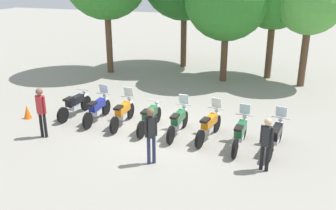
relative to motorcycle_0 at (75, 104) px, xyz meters
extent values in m
plane|color=gray|center=(3.99, -0.39, -0.50)|extent=(80.00, 80.00, 0.00)
cylinder|color=black|center=(0.06, 0.74, -0.18)|extent=(0.15, 0.65, 0.64)
cylinder|color=black|center=(-0.06, -0.80, -0.18)|extent=(0.15, 0.65, 0.64)
cube|color=silver|center=(0.06, 0.74, 0.16)|extent=(0.15, 0.37, 0.04)
cube|color=black|center=(0.00, 0.02, 0.17)|extent=(0.33, 0.97, 0.30)
cube|color=silver|center=(0.00, -0.03, -0.10)|extent=(0.25, 0.42, 0.24)
cube|color=black|center=(-0.02, -0.38, 0.36)|extent=(0.27, 0.46, 0.08)
cylinder|color=silver|center=(0.05, 0.65, 0.13)|extent=(0.07, 0.23, 0.64)
cylinder|color=silver|center=(0.04, 0.56, 0.47)|extent=(0.62, 0.08, 0.04)
sphere|color=silver|center=(0.05, 0.69, 0.35)|extent=(0.17, 0.17, 0.16)
cylinder|color=silver|center=(-0.18, -0.32, -0.16)|extent=(0.12, 0.70, 0.07)
cylinder|color=black|center=(1.12, 0.55, -0.18)|extent=(0.11, 0.64, 0.64)
cylinder|color=black|center=(1.16, -1.00, -0.18)|extent=(0.11, 0.64, 0.64)
cube|color=silver|center=(1.12, 0.55, 0.16)|extent=(0.13, 0.36, 0.04)
cube|color=navy|center=(1.14, -0.17, 0.17)|extent=(0.28, 0.96, 0.30)
cube|color=silver|center=(1.14, -0.22, -0.10)|extent=(0.23, 0.40, 0.24)
cube|color=black|center=(1.15, -0.57, 0.36)|extent=(0.25, 0.45, 0.08)
cylinder|color=silver|center=(1.13, 0.46, 0.13)|extent=(0.05, 0.23, 0.64)
cylinder|color=silver|center=(1.13, 0.37, 0.47)|extent=(0.62, 0.05, 0.04)
sphere|color=silver|center=(1.13, 0.50, 0.35)|extent=(0.16, 0.16, 0.16)
cylinder|color=silver|center=(0.99, -0.53, -0.16)|extent=(0.09, 0.70, 0.07)
cube|color=silver|center=(1.13, 0.43, 0.67)|extent=(0.36, 0.14, 0.39)
cylinder|color=black|center=(2.25, 0.48, -0.18)|extent=(0.12, 0.64, 0.64)
cylinder|color=black|center=(2.31, -1.07, -0.18)|extent=(0.12, 0.64, 0.64)
cube|color=silver|center=(2.25, 0.48, 0.16)|extent=(0.13, 0.36, 0.04)
cube|color=orange|center=(2.28, -0.24, 0.17)|extent=(0.29, 0.96, 0.30)
cube|color=silver|center=(2.28, -0.29, -0.10)|extent=(0.23, 0.41, 0.24)
cube|color=black|center=(2.30, -0.64, 0.36)|extent=(0.26, 0.45, 0.08)
cylinder|color=silver|center=(2.26, 0.39, 0.13)|extent=(0.06, 0.23, 0.64)
cylinder|color=silver|center=(2.26, 0.30, 0.47)|extent=(0.62, 0.06, 0.04)
sphere|color=silver|center=(2.26, 0.43, 0.35)|extent=(0.17, 0.17, 0.16)
cylinder|color=silver|center=(2.13, -0.60, -0.16)|extent=(0.10, 0.70, 0.07)
cube|color=silver|center=(2.26, 0.36, 0.67)|extent=(0.36, 0.15, 0.39)
cylinder|color=black|center=(3.44, 0.42, -0.18)|extent=(0.11, 0.64, 0.64)
cylinder|color=black|center=(3.41, -1.13, -0.18)|extent=(0.11, 0.64, 0.64)
cube|color=silver|center=(3.44, 0.42, 0.16)|extent=(0.13, 0.36, 0.04)
cube|color=#1E6033|center=(3.42, -0.31, 0.17)|extent=(0.28, 0.96, 0.30)
cube|color=silver|center=(3.42, -0.36, -0.10)|extent=(0.23, 0.40, 0.24)
cube|color=black|center=(3.42, -0.71, 0.36)|extent=(0.25, 0.45, 0.08)
cylinder|color=silver|center=(3.44, 0.33, 0.13)|extent=(0.06, 0.23, 0.64)
cylinder|color=silver|center=(3.44, 0.24, 0.47)|extent=(0.62, 0.05, 0.04)
sphere|color=silver|center=(3.44, 0.37, 0.35)|extent=(0.16, 0.16, 0.16)
cylinder|color=silver|center=(3.26, -0.66, -0.16)|extent=(0.09, 0.70, 0.07)
cylinder|color=black|center=(4.58, 0.32, -0.18)|extent=(0.12, 0.64, 0.64)
cylinder|color=black|center=(4.55, -1.22, -0.18)|extent=(0.12, 0.64, 0.64)
cube|color=silver|center=(4.58, 0.32, 0.16)|extent=(0.13, 0.36, 0.04)
cube|color=#1E6033|center=(4.57, -0.40, 0.17)|extent=(0.28, 0.96, 0.30)
cube|color=silver|center=(4.56, -0.45, -0.10)|extent=(0.23, 0.41, 0.24)
cube|color=black|center=(4.56, -0.80, 0.36)|extent=(0.25, 0.45, 0.08)
cylinder|color=silver|center=(4.58, 0.23, 0.13)|extent=(0.06, 0.23, 0.64)
cylinder|color=silver|center=(4.58, 0.14, 0.47)|extent=(0.62, 0.05, 0.04)
sphere|color=silver|center=(4.58, 0.27, 0.35)|extent=(0.16, 0.16, 0.16)
cylinder|color=silver|center=(4.40, -0.75, -0.16)|extent=(0.09, 0.70, 0.07)
cube|color=silver|center=(4.58, 0.20, 0.67)|extent=(0.36, 0.14, 0.39)
cylinder|color=black|center=(5.83, 0.30, -0.18)|extent=(0.20, 0.65, 0.64)
cylinder|color=black|center=(5.58, -1.22, -0.18)|extent=(0.20, 0.65, 0.64)
cube|color=silver|center=(5.83, 0.30, 0.16)|extent=(0.18, 0.37, 0.04)
cube|color=orange|center=(5.71, -0.41, 0.17)|extent=(0.41, 0.98, 0.30)
cube|color=silver|center=(5.71, -0.46, -0.10)|extent=(0.28, 0.43, 0.24)
cube|color=black|center=(5.65, -0.81, 0.36)|extent=(0.31, 0.47, 0.08)
cylinder|color=silver|center=(5.82, 0.22, 0.13)|extent=(0.09, 0.23, 0.64)
cylinder|color=silver|center=(5.80, 0.13, 0.47)|extent=(0.62, 0.14, 0.04)
sphere|color=silver|center=(5.83, 0.25, 0.35)|extent=(0.18, 0.18, 0.16)
cylinder|color=silver|center=(5.50, -0.73, -0.16)|extent=(0.18, 0.70, 0.07)
cube|color=silver|center=(5.81, 0.19, 0.67)|extent=(0.38, 0.19, 0.39)
cylinder|color=black|center=(6.88, 0.00, -0.18)|extent=(0.13, 0.64, 0.64)
cylinder|color=black|center=(6.81, -1.55, -0.18)|extent=(0.13, 0.64, 0.64)
cube|color=silver|center=(6.88, 0.00, 0.16)|extent=(0.14, 0.37, 0.04)
cube|color=#1E6033|center=(6.85, -0.73, 0.17)|extent=(0.30, 0.96, 0.30)
cube|color=silver|center=(6.85, -0.78, -0.10)|extent=(0.24, 0.41, 0.24)
cube|color=black|center=(6.83, -1.13, 0.36)|extent=(0.26, 0.45, 0.08)
cylinder|color=silver|center=(6.88, -0.09, 0.13)|extent=(0.06, 0.23, 0.64)
cylinder|color=silver|center=(6.87, -0.18, 0.47)|extent=(0.62, 0.06, 0.04)
sphere|color=silver|center=(6.88, -0.05, 0.35)|extent=(0.17, 0.17, 0.16)
cylinder|color=silver|center=(6.67, -1.07, -0.16)|extent=(0.10, 0.70, 0.07)
cube|color=silver|center=(6.88, -0.12, 0.67)|extent=(0.37, 0.15, 0.39)
cylinder|color=black|center=(8.09, 0.13, -0.18)|extent=(0.19, 0.65, 0.64)
cylinder|color=black|center=(7.88, -1.41, -0.18)|extent=(0.19, 0.65, 0.64)
cube|color=silver|center=(8.09, 0.13, 0.16)|extent=(0.17, 0.37, 0.04)
cube|color=black|center=(7.99, -0.59, 0.17)|extent=(0.39, 0.98, 0.30)
cube|color=silver|center=(7.99, -0.64, -0.10)|extent=(0.27, 0.43, 0.24)
cube|color=black|center=(7.94, -0.99, 0.36)|extent=(0.30, 0.47, 0.08)
cylinder|color=silver|center=(8.08, 0.04, 0.13)|extent=(0.08, 0.23, 0.64)
cylinder|color=silver|center=(8.07, -0.05, 0.47)|extent=(0.62, 0.12, 0.04)
sphere|color=silver|center=(8.09, 0.08, 0.35)|extent=(0.18, 0.18, 0.16)
cylinder|color=silver|center=(7.79, -0.92, -0.16)|extent=(0.16, 0.70, 0.07)
cube|color=silver|center=(8.08, 0.01, 0.67)|extent=(0.37, 0.18, 0.39)
cylinder|color=black|center=(0.13, -2.17, -0.06)|extent=(0.11, 0.11, 0.89)
cylinder|color=black|center=(-0.04, -2.16, -0.06)|extent=(0.11, 0.11, 0.89)
cube|color=#B22D33|center=(0.05, -2.17, 0.72)|extent=(0.22, 0.20, 0.67)
cylinder|color=#B22D33|center=(0.21, -2.17, 0.74)|extent=(0.08, 0.08, 0.64)
cylinder|color=#B22D33|center=(-0.11, -2.16, 0.74)|extent=(0.08, 0.08, 0.64)
sphere|color=brown|center=(0.05, -2.17, 1.21)|extent=(0.24, 0.24, 0.24)
cylinder|color=black|center=(7.69, -2.05, -0.09)|extent=(0.14, 0.14, 0.82)
cylinder|color=black|center=(7.85, -2.10, -0.09)|extent=(0.14, 0.14, 0.82)
cube|color=#262628|center=(7.77, -2.07, 0.62)|extent=(0.27, 0.26, 0.61)
cylinder|color=#262628|center=(7.62, -2.02, 0.64)|extent=(0.10, 0.10, 0.58)
cylinder|color=#262628|center=(7.92, -2.12, 0.64)|extent=(0.10, 0.10, 0.58)
sphere|color=#DBAD89|center=(7.77, -2.07, 1.07)|extent=(0.28, 0.28, 0.22)
cylinder|color=#232D4C|center=(4.36, -2.81, -0.06)|extent=(0.15, 0.15, 0.89)
cylinder|color=#232D4C|center=(4.49, -2.70, -0.06)|extent=(0.15, 0.15, 0.89)
cube|color=#262628|center=(4.43, -2.76, 0.72)|extent=(0.30, 0.29, 0.67)
cylinder|color=#262628|center=(4.30, -2.86, 0.74)|extent=(0.11, 0.11, 0.63)
cylinder|color=#262628|center=(4.55, -2.66, 0.74)|extent=(0.11, 0.11, 0.63)
sphere|color=brown|center=(4.43, -2.76, 1.21)|extent=(0.34, 0.34, 0.24)
cylinder|color=brown|center=(-1.89, 6.84, 1.38)|extent=(0.36, 0.36, 3.77)
cylinder|color=brown|center=(1.79, 9.60, 1.30)|extent=(0.36, 0.36, 3.61)
cylinder|color=brown|center=(4.77, 7.18, 0.92)|extent=(0.36, 0.36, 2.84)
cylinder|color=brown|center=(7.02, 8.57, 1.16)|extent=(0.36, 0.36, 3.32)
cylinder|color=brown|center=(8.80, 7.52, 1.07)|extent=(0.36, 0.36, 3.15)
sphere|color=#4C9E3D|center=(8.80, 7.52, 3.79)|extent=(3.29, 3.29, 3.29)
cone|color=orange|center=(-1.70, -0.86, -0.23)|extent=(0.32, 0.32, 0.55)
camera|label=1|loc=(8.20, -12.29, 5.13)|focal=39.59mm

